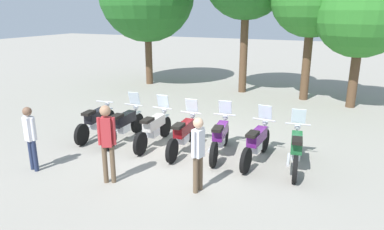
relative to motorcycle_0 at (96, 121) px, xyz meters
name	(u,v)px	position (x,y,z in m)	size (l,w,h in m)	color
ground_plane	(185,150)	(3.00, 0.03, -0.50)	(80.00, 80.00, 0.00)	gray
motorcycle_0	(96,121)	(0.00, 0.00, 0.00)	(0.62, 2.19, 0.99)	black
motorcycle_1	(124,124)	(1.00, 0.05, 0.01)	(0.62, 2.19, 1.37)	black
motorcycle_2	(154,128)	(2.00, 0.08, 0.01)	(0.62, 2.19, 1.37)	black
motorcycle_3	(184,134)	(3.00, -0.02, 0.01)	(0.62, 2.19, 1.37)	black
motorcycle_4	(220,136)	(3.99, 0.18, 0.01)	(0.62, 2.18, 1.37)	black
motorcycle_5	(257,142)	(5.00, 0.14, 0.01)	(0.62, 2.19, 1.37)	black
motorcycle_6	(296,148)	(5.99, 0.12, 0.01)	(0.62, 2.19, 1.37)	black
person_0	(107,138)	(2.24, -2.39, 0.58)	(0.39, 0.32, 1.82)	brown
person_1	(30,134)	(0.15, -2.60, 0.43)	(0.41, 0.25, 1.61)	#232D4C
person_2	(198,149)	(4.24, -1.96, 0.47)	(0.27, 0.41, 1.67)	brown
tree_3	(363,11)	(7.22, 6.95, 3.26)	(3.57, 3.57, 5.56)	brown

